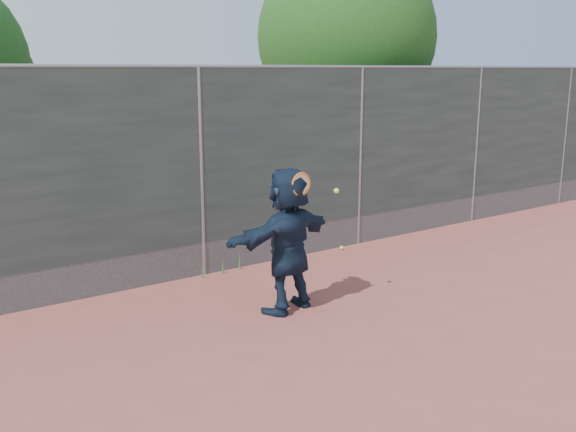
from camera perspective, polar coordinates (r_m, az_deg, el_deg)
ground at (r=6.90m, az=6.54°, el=-12.58°), size 80.00×80.00×0.00m
player at (r=7.91m, az=-0.00°, el=-2.14°), size 1.76×0.87×1.82m
ball_ground at (r=10.81m, az=4.79°, el=-2.83°), size 0.07×0.07×0.07m
fence at (r=9.24m, az=-7.74°, el=4.22°), size 20.00×0.06×3.03m
swing_action at (r=7.66m, az=1.48°, el=2.64°), size 0.74×0.13×0.51m
tree_right at (r=13.66m, az=5.67°, el=15.09°), size 3.78×3.60×5.39m
weed_clump at (r=9.60m, az=-5.60°, el=-4.27°), size 0.68×0.07×0.30m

